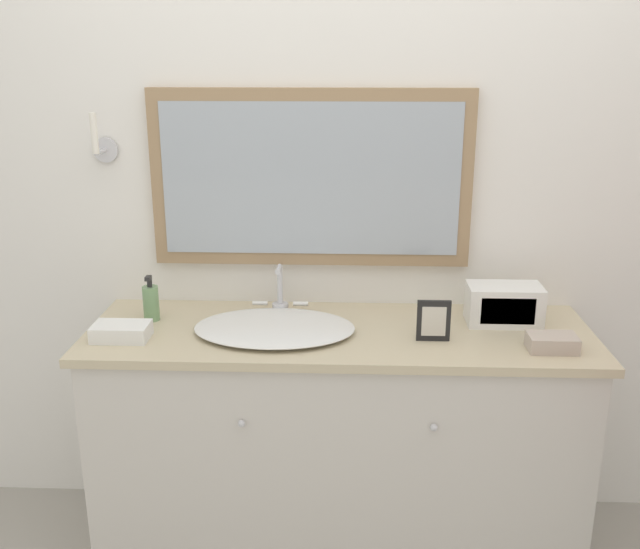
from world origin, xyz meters
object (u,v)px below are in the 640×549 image
at_px(sink_basin, 275,326).
at_px(picture_frame, 434,321).
at_px(soap_bottle, 151,302).
at_px(appliance_box, 504,305).

height_order(sink_basin, picture_frame, sink_basin).
height_order(soap_bottle, picture_frame, soap_bottle).
height_order(soap_bottle, appliance_box, soap_bottle).
bearing_deg(sink_basin, picture_frame, -6.11).
xyz_separation_m(soap_bottle, picture_frame, (0.98, -0.15, 0.00)).
bearing_deg(picture_frame, soap_bottle, 171.24).
relative_size(sink_basin, picture_frame, 3.91).
bearing_deg(soap_bottle, picture_frame, -8.76).
bearing_deg(soap_bottle, appliance_box, 0.92).
relative_size(sink_basin, soap_bottle, 3.29).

